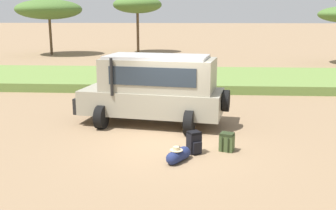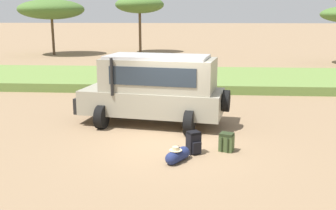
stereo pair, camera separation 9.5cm
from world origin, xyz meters
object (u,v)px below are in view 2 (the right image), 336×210
duffel_bag_low_black_case (178,155)px  acacia_tree_far_left (51,9)px  backpack_beside_front_wheel (227,142)px  backpack_cluster_center (194,143)px  safari_vehicle (155,88)px  acacia_tree_left_mid (140,5)px

duffel_bag_low_black_case → acacia_tree_far_left: 30.47m
backpack_beside_front_wheel → acacia_tree_far_left: 30.26m
acacia_tree_far_left → duffel_bag_low_black_case: bearing=-64.1°
duffel_bag_low_black_case → acacia_tree_far_left: size_ratio=0.13×
backpack_cluster_center → backpack_beside_front_wheel: bearing=16.4°
backpack_beside_front_wheel → duffel_bag_low_black_case: 1.64m
safari_vehicle → acacia_tree_far_left: bearing=117.4°
backpack_beside_front_wheel → acacia_tree_left_mid: bearing=102.7°
acacia_tree_far_left → acacia_tree_left_mid: bearing=20.2°
backpack_cluster_center → acacia_tree_far_left: 30.06m
backpack_beside_front_wheel → backpack_cluster_center: size_ratio=0.84×
safari_vehicle → backpack_beside_front_wheel: 3.69m
backpack_beside_front_wheel → backpack_cluster_center: bearing=-163.6°
acacia_tree_far_left → safari_vehicle: bearing=-62.6°
acacia_tree_far_left → backpack_cluster_center: bearing=-62.8°
backpack_beside_front_wheel → acacia_tree_far_left: size_ratio=0.09×
duffel_bag_low_black_case → acacia_tree_left_mid: (-5.24, 30.09, 4.52)m
safari_vehicle → duffel_bag_low_black_case: size_ratio=6.61×
duffel_bag_low_black_case → acacia_tree_left_mid: acacia_tree_left_mid is taller
duffel_bag_low_black_case → backpack_cluster_center: bearing=57.2°
duffel_bag_low_black_case → backpack_beside_front_wheel: bearing=34.4°
duffel_bag_low_black_case → acacia_tree_far_left: (-13.19, 27.16, 4.06)m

